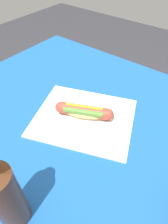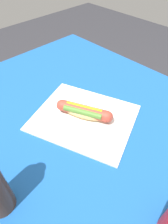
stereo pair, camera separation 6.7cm
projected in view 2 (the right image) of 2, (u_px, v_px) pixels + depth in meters
The scene contains 4 objects.
ground_plane at pixel (89, 211), 1.21m from camera, with size 6.00×6.00×0.00m, color #2D2D33.
dining_table at pixel (92, 150), 0.76m from camera, with size 1.22×0.91×0.78m.
paper_wrapper at pixel (84, 117), 0.69m from camera, with size 0.33×0.28×0.01m, color silver.
hot_dog at pixel (84, 111), 0.67m from camera, with size 0.19×0.11×0.05m.
Camera 2 is at (-0.30, 0.33, 1.28)m, focal length 31.67 mm.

